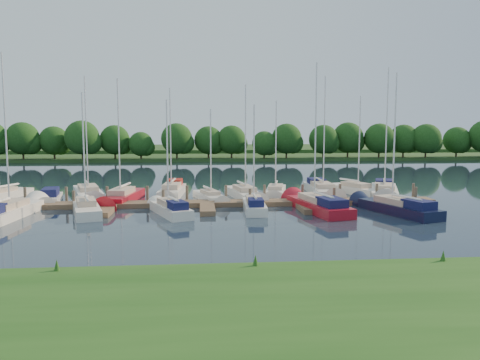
{
  "coord_description": "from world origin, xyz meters",
  "views": [
    {
      "loc": [
        -0.54,
        -31.82,
        6.65
      ],
      "look_at": [
        2.87,
        8.0,
        2.2
      ],
      "focal_mm": 35.0,
      "sensor_mm": 36.0,
      "label": 1
    }
  ],
  "objects": [
    {
      "name": "sailboat_n_10",
      "position": [
        17.64,
        12.7,
        0.33
      ],
      "size": [
        5.35,
        10.14,
        12.87
      ],
      "rotation": [
        0.0,
        0.0,
        2.78
      ],
      "color": "silver",
      "rests_on": "ground"
    },
    {
      "name": "sailboat_n_6",
      "position": [
        3.67,
        12.12,
        0.28
      ],
      "size": [
        3.31,
        8.77,
        11.09
      ],
      "rotation": [
        0.0,
        0.0,
        3.32
      ],
      "color": "silver",
      "rests_on": "ground"
    },
    {
      "name": "treeline",
      "position": [
        1.66,
        62.31,
        4.27
      ],
      "size": [
        147.38,
        9.45,
        8.31
      ],
      "color": "#38281C",
      "rests_on": "ground"
    },
    {
      "name": "far_shore",
      "position": [
        0.0,
        75.0,
        0.3
      ],
      "size": [
        180.0,
        30.0,
        0.6
      ],
      "primitive_type": "cube",
      "color": "#203C17",
      "rests_on": "ground"
    },
    {
      "name": "sailboat_n_7",
      "position": [
        6.92,
        13.8,
        0.27
      ],
      "size": [
        3.1,
        7.63,
        9.63
      ],
      "rotation": [
        0.0,
        0.0,
        2.93
      ],
      "color": "silver",
      "rests_on": "ground"
    },
    {
      "name": "sailboat_n_0",
      "position": [
        -19.28,
        13.69,
        0.27
      ],
      "size": [
        3.66,
        7.23,
        9.3
      ],
      "rotation": [
        0.0,
        0.0,
        2.8
      ],
      "color": "silver",
      "rests_on": "ground"
    },
    {
      "name": "ground",
      "position": [
        0.0,
        0.0,
        0.0
      ],
      "size": [
        260.0,
        260.0,
        0.0
      ],
      "primitive_type": "plane",
      "color": "#1C2638",
      "rests_on": "ground"
    },
    {
      "name": "distant_hill",
      "position": [
        0.0,
        100.0,
        0.7
      ],
      "size": [
        220.0,
        40.0,
        1.4
      ],
      "primitive_type": "cube",
      "color": "#2E5324",
      "rests_on": "ground"
    },
    {
      "name": "sailboat_n_3",
      "position": [
        -7.62,
        10.54,
        0.29
      ],
      "size": [
        3.14,
        8.97,
        11.43
      ],
      "rotation": [
        0.0,
        0.0,
        3.0
      ],
      "color": "maroon",
      "rests_on": "ground"
    },
    {
      "name": "sailboat_s_4",
      "position": [
        8.84,
        4.85,
        0.34
      ],
      "size": [
        3.77,
        9.73,
        12.29
      ],
      "rotation": [
        0.0,
        0.0,
        0.19
      ],
      "color": "maroon",
      "rests_on": "ground"
    },
    {
      "name": "sailboat_s_2",
      "position": [
        -2.9,
        4.15,
        0.34
      ],
      "size": [
        3.7,
        7.0,
        9.24
      ],
      "rotation": [
        0.0,
        0.0,
        0.37
      ],
      "color": "silver",
      "rests_on": "ground"
    },
    {
      "name": "sailboat_s_1",
      "position": [
        -9.41,
        4.93,
        0.29
      ],
      "size": [
        3.56,
        7.56,
        9.83
      ],
      "rotation": [
        0.0,
        0.0,
        0.29
      ],
      "color": "silver",
      "rests_on": "ground"
    },
    {
      "name": "near_bank",
      "position": [
        0.0,
        -16.0,
        0.25
      ],
      "size": [
        90.0,
        10.0,
        0.5
      ],
      "primitive_type": "cube",
      "color": "#1D4A15",
      "rests_on": "ground"
    },
    {
      "name": "sailboat_n_4",
      "position": [
        -3.33,
        14.32,
        0.35
      ],
      "size": [
        2.53,
        8.49,
        10.93
      ],
      "rotation": [
        0.0,
        0.0,
        3.07
      ],
      "color": "silver",
      "rests_on": "ground"
    },
    {
      "name": "sailboat_s_3",
      "position": [
        3.78,
        5.24,
        0.33
      ],
      "size": [
        1.86,
        6.83,
        8.92
      ],
      "rotation": [
        0.0,
        0.0,
        -0.04
      ],
      "color": "silver",
      "rests_on": "ground"
    },
    {
      "name": "dock",
      "position": [
        0.0,
        7.31,
        0.2
      ],
      "size": [
        40.0,
        6.0,
        0.4
      ],
      "color": "#4D3C2B",
      "rests_on": "ground"
    },
    {
      "name": "mooring_pilings",
      "position": [
        0.0,
        8.43,
        0.6
      ],
      "size": [
        38.24,
        2.84,
        2.0
      ],
      "color": "#473D33",
      "rests_on": "ground"
    },
    {
      "name": "motorboat",
      "position": [
        -13.97,
        10.93,
        0.34
      ],
      "size": [
        2.43,
        5.72,
        1.58
      ],
      "rotation": [
        0.0,
        0.0,
        3.32
      ],
      "color": "silver",
      "rests_on": "ground"
    },
    {
      "name": "sailboat_s_5",
      "position": [
        14.72,
        3.08,
        0.34
      ],
      "size": [
        4.29,
        8.83,
        11.35
      ],
      "rotation": [
        0.0,
        0.0,
        0.31
      ],
      "color": "black",
      "rests_on": "ground"
    },
    {
      "name": "sailboat_n_5",
      "position": [
        0.37,
        10.79,
        0.27
      ],
      "size": [
        3.12,
        6.8,
        8.67
      ],
      "rotation": [
        0.0,
        0.0,
        3.42
      ],
      "color": "silver",
      "rests_on": "ground"
    },
    {
      "name": "sailboat_s_0",
      "position": [
        -14.9,
        3.77,
        0.34
      ],
      "size": [
        3.03,
        10.0,
        12.61
      ],
      "rotation": [
        0.0,
        0.0,
        -0.08
      ],
      "color": "silver",
      "rests_on": "ground"
    },
    {
      "name": "sailboat_n_2",
      "position": [
        -11.3,
        13.76,
        0.28
      ],
      "size": [
        4.58,
        9.42,
        11.93
      ],
      "rotation": [
        0.0,
        0.0,
        3.46
      ],
      "color": "silver",
      "rests_on": "ground"
    },
    {
      "name": "sailboat_n_8",
      "position": [
        11.75,
        14.23,
        0.33
      ],
      "size": [
        2.53,
        9.61,
        12.17
      ],
      "rotation": [
        0.0,
        0.0,
        3.11
      ],
      "color": "silver",
      "rests_on": "ground"
    },
    {
      "name": "sailboat_n_9",
      "position": [
        15.21,
        13.99,
        0.28
      ],
      "size": [
        4.42,
        7.78,
        10.22
      ],
      "rotation": [
        0.0,
        0.0,
        3.55
      ],
      "color": "silver",
      "rests_on": "ground"
    }
  ]
}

